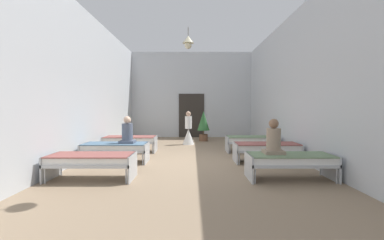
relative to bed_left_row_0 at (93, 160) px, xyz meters
The scene contains 12 objects.
ground_plane 2.98m from the bed_left_row_0, 40.22° to the left, with size 7.19×14.44×0.10m, color #8C755B.
room_shell 4.46m from the bed_left_row_0, 56.10° to the left, with size 6.99×14.04×4.70m.
bed_left_row_0 is the anchor object (origin of this frame).
bed_right_row_0 4.49m from the bed_left_row_0, ahead, with size 1.90×0.84×0.57m.
bed_left_row_1 1.90m from the bed_left_row_0, 90.00° to the left, with size 1.90×0.84×0.57m.
bed_right_row_1 4.88m from the bed_left_row_0, 22.92° to the left, with size 1.90×0.84×0.57m.
bed_left_row_2 3.80m from the bed_left_row_0, 90.00° to the left, with size 1.90×0.84×0.57m.
bed_right_row_2 5.88m from the bed_left_row_0, 40.22° to the left, with size 1.90×0.84×0.57m.
nurse_near_aisle 6.21m from the bed_left_row_0, 70.07° to the left, with size 0.52×0.52×1.49m.
patient_seated_primary 2.01m from the bed_left_row_0, 79.73° to the left, with size 0.44×0.44×0.80m.
patient_seated_secondary 4.17m from the bed_left_row_0, ahead, with size 0.44×0.44×0.80m.
potted_plant 7.62m from the bed_left_row_0, 68.09° to the left, with size 0.59×0.59×1.47m.
Camera 1 is at (0.03, -7.90, 1.62)m, focal length 25.02 mm.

